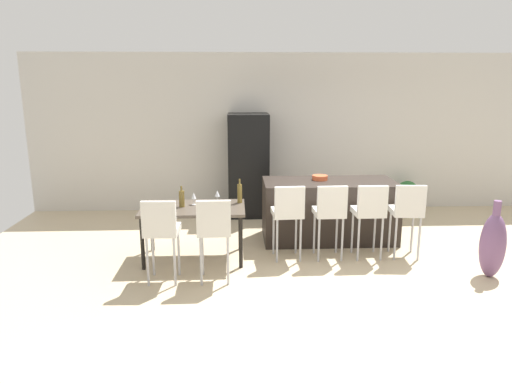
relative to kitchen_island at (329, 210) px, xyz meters
name	(u,v)px	position (x,y,z in m)	size (l,w,h in m)	color
ground_plane	(324,260)	(-0.22, -0.90, -0.46)	(10.00, 10.00, 0.00)	#C6B28E
back_wall	(299,133)	(-0.22, 1.88, 0.99)	(10.00, 0.12, 2.90)	beige
kitchen_island	(329,210)	(0.00, 0.00, 0.00)	(2.00, 0.89, 0.92)	black
bar_chair_left	(288,210)	(-0.72, -0.83, 0.24)	(0.42, 0.42, 1.05)	silver
bar_chair_middle	(330,210)	(-0.15, -0.83, 0.24)	(0.41, 0.41, 1.05)	silver
bar_chair_right	(370,209)	(0.39, -0.83, 0.24)	(0.40, 0.40, 1.05)	silver
bar_chair_far	(407,209)	(0.91, -0.83, 0.24)	(0.43, 0.43, 1.05)	silver
dining_table	(193,212)	(-2.00, -0.74, 0.21)	(1.39, 0.82, 0.74)	#4C4238
dining_chair_near	(161,228)	(-2.32, -1.51, 0.24)	(0.41, 0.41, 1.05)	silver
dining_chair_far	(214,227)	(-1.69, -1.51, 0.24)	(0.41, 0.41, 1.05)	silver
wine_bottle_far	(182,198)	(-2.15, -0.72, 0.39)	(0.07, 0.07, 0.29)	brown
wine_bottle_end	(240,193)	(-1.37, -0.54, 0.42)	(0.07, 0.07, 0.34)	brown
wine_glass_left	(194,196)	(-2.00, -0.62, 0.40)	(0.07, 0.07, 0.17)	silver
wine_glass_middle	(217,194)	(-1.68, -0.50, 0.40)	(0.07, 0.07, 0.17)	silver
refrigerator	(248,165)	(-1.19, 1.44, 0.46)	(0.72, 0.68, 1.84)	black
fruit_bowl	(320,178)	(-0.13, 0.10, 0.50)	(0.24, 0.24, 0.07)	#C6512D
floor_vase	(493,245)	(1.74, -1.52, -0.04)	(0.30, 0.30, 0.98)	#704C75
potted_plant	(407,194)	(1.76, 1.43, -0.11)	(0.40, 0.40, 0.60)	#996B4C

